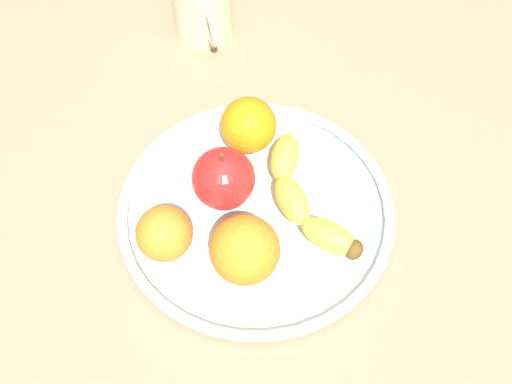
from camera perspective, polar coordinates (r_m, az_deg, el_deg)
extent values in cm
cube|color=#9E7A5C|center=(77.80, 0.00, -2.76)|extent=(119.93, 119.93, 4.00)
cylinder|color=silver|center=(75.83, 0.00, -1.88)|extent=(31.28, 31.28, 0.60)
torus|color=silver|center=(75.06, 0.00, -1.52)|extent=(32.58, 32.58, 1.20)
ellipsoid|color=gold|center=(76.58, 2.61, 3.12)|extent=(7.57, 6.09, 3.35)
ellipsoid|color=gold|center=(73.12, 3.24, -0.74)|extent=(7.13, 4.09, 3.35)
ellipsoid|color=gold|center=(71.02, 6.56, -3.95)|extent=(7.35, 6.94, 3.35)
ellipsoid|color=brown|center=(70.56, 8.72, -5.11)|extent=(3.04, 3.08, 2.34)
sphere|color=red|center=(72.37, -2.93, 1.21)|extent=(7.31, 7.31, 7.31)
cylinder|color=#593819|center=(69.24, -3.07, 3.03)|extent=(0.44, 0.44, 1.20)
sphere|color=orange|center=(67.34, -1.00, -5.21)|extent=(7.57, 7.57, 7.57)
sphere|color=orange|center=(69.76, -8.19, -3.69)|extent=(6.26, 6.26, 6.26)
sphere|color=orange|center=(77.29, -0.67, 5.98)|extent=(6.84, 6.84, 6.84)
cylinder|color=beige|center=(93.87, -4.81, 16.19)|extent=(8.39, 8.39, 8.81)
torus|color=beige|center=(89.58, -3.98, 14.28)|extent=(4.88, 1.00, 4.88)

